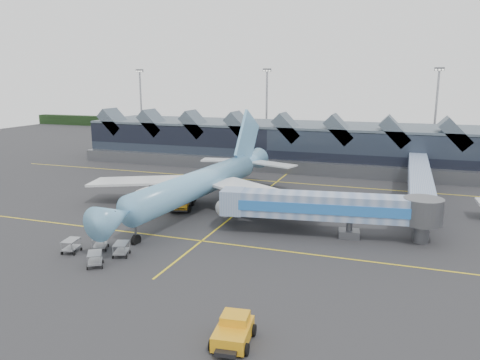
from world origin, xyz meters
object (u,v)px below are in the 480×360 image
(jet_bridge, at_px, (340,208))
(fuel_truck, at_px, (183,193))
(pushback_tug, at_px, (233,331))
(main_airliner, at_px, (203,182))

(jet_bridge, distance_m, fuel_truck, 26.17)
(jet_bridge, distance_m, pushback_tug, 27.74)
(pushback_tug, bearing_deg, jet_bridge, 74.58)
(jet_bridge, bearing_deg, main_airliner, 156.62)
(fuel_truck, bearing_deg, main_airliner, -31.16)
(main_airliner, height_order, fuel_truck, main_airliner)
(main_airliner, distance_m, pushback_tug, 37.52)
(pushback_tug, bearing_deg, main_airliner, 110.77)
(main_airliner, relative_size, pushback_tug, 9.38)
(main_airliner, xyz_separation_m, jet_bridge, (21.40, -5.94, -0.52))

